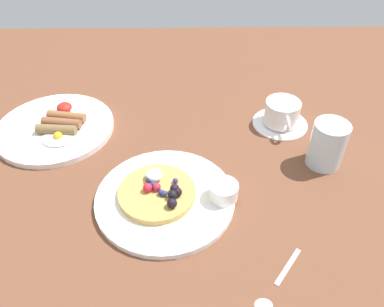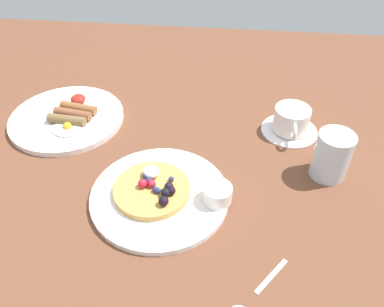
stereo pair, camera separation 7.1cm
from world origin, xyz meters
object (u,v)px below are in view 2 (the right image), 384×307
Objects in this scene: coffee_saucer at (289,130)px; coffee_cup at (292,119)px; pancake_plate at (159,196)px; syrup_ramekin at (217,194)px; breakfast_plate at (67,118)px; water_glass at (332,156)px; teaspoon at (251,299)px.

coffee_cup is at bearing -89.53° from coffee_saucer.
coffee_saucer is (26.48, 23.83, -0.23)cm from pancake_plate.
syrup_ramekin is 0.50× the size of coffee_cup.
water_glass reaches higher than breakfast_plate.
water_glass reaches higher than coffee_saucer.
breakfast_plate is 53.01cm from coffee_cup.
teaspoon is at bearing -47.50° from pancake_plate.
syrup_ramekin reaches higher than coffee_saucer.
coffee_saucer reaches higher than teaspoon.
breakfast_plate is 2.08× the size of coffee_saucer.
pancake_plate reaches higher than teaspoon.
coffee_cup is (52.91, 1.45, 2.92)cm from breakfast_plate.
pancake_plate is at bearing -40.08° from breakfast_plate.
pancake_plate reaches higher than coffee_saucer.
water_glass reaches higher than pancake_plate.
pancake_plate is 2.41× the size of coffee_cup.
water_glass is (6.47, -13.44, 1.42)cm from coffee_cup.
syrup_ramekin is 0.50× the size of teaspoon.
syrup_ramekin is 28.82cm from coffee_saucer.
syrup_ramekin is at bearing -122.45° from coffee_saucer.
pancake_plate is 34.79cm from water_glass.
syrup_ramekin reaches higher than pancake_plate.
coffee_cup is (15.40, 24.07, 0.73)cm from syrup_ramekin.
breakfast_plate is at bearing -178.27° from coffee_saucer.
coffee_cup is at bearing 57.38° from syrup_ramekin.
water_glass is (21.88, 10.63, 2.15)cm from syrup_ramekin.
water_glass is (59.38, -12.00, 4.34)cm from breakfast_plate.
coffee_saucer is 1.17× the size of teaspoon.
breakfast_plate is at bearing 136.75° from teaspoon.
coffee_saucer is 3.24cm from coffee_cup.
syrup_ramekin is 0.55× the size of water_glass.
syrup_ramekin reaches higher than breakfast_plate.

